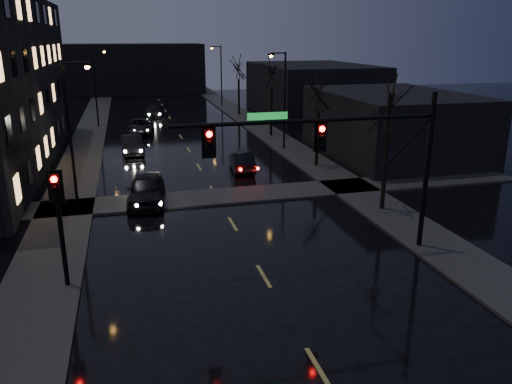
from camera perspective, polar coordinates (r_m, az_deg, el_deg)
sidewalk_left at (r=45.46m, az=-18.91°, el=4.87°), size 3.00×140.00×0.12m
sidewalk_right at (r=47.23m, az=2.17°, el=6.24°), size 3.00×140.00×0.12m
sidewalk_cross at (r=29.73m, az=-4.48°, el=-0.53°), size 40.00×3.00×0.12m
commercial_right_near at (r=41.34m, az=15.29°, el=7.48°), size 10.00×14.00×5.00m
commercial_right_far at (r=61.70m, az=6.42°, el=11.53°), size 12.00×18.00×6.00m
far_block at (r=87.56m, az=-13.66°, el=13.52°), size 22.00×10.00×8.00m
signal_mast at (r=20.77m, az=10.53°, el=5.12°), size 11.11×0.41×7.00m
signal_pole_left at (r=19.57m, az=-21.61°, el=-2.25°), size 0.35×0.41×4.53m
tree_near at (r=27.02m, az=15.14°, el=10.51°), size 3.52×3.52×8.08m
tree_mid_a at (r=36.06m, az=7.22°, el=11.91°), size 3.30×3.30×7.58m
tree_mid_b at (r=47.34m, az=1.79°, el=14.26°), size 3.74×3.74×8.59m
tree_far at (r=60.92m, az=-2.01°, el=14.44°), size 3.43×3.43×7.88m
streetlight_l_near at (r=27.88m, az=-20.17°, el=7.24°), size 1.53×0.28×8.00m
streetlight_l_far at (r=54.64m, az=-17.75°, el=11.96°), size 1.53×0.28×8.00m
streetlight_r_mid at (r=41.52m, az=3.02°, el=11.27°), size 1.53×0.28×8.00m
streetlight_r_far at (r=68.66m, az=-4.18°, el=13.66°), size 1.53×0.28×8.00m
oncoming_car_a at (r=29.12m, az=-12.42°, el=0.34°), size 2.50×5.14×1.69m
oncoming_car_b at (r=42.12m, az=-13.95°, el=5.30°), size 1.87×4.56×1.47m
oncoming_car_c at (r=50.70m, az=-13.10°, el=7.33°), size 2.97×5.46×1.45m
oncoming_car_d at (r=61.04m, az=-11.66°, el=9.00°), size 2.28×4.70×1.32m
lead_car at (r=35.41m, az=-1.63°, el=3.51°), size 1.88×4.33×1.39m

